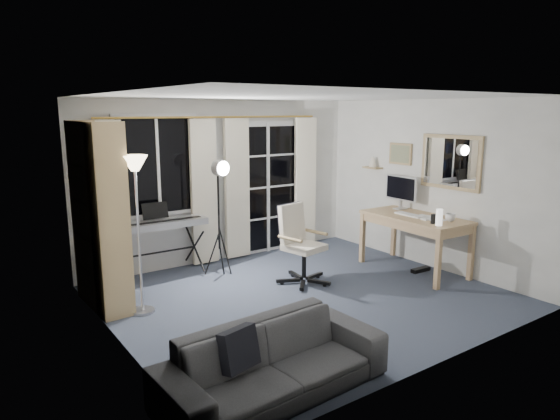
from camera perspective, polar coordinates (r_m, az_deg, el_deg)
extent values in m
cube|color=#373F50|center=(6.23, 2.87, -9.91)|extent=(4.50, 4.00, 0.02)
cube|color=white|center=(7.06, -13.88, 4.94)|extent=(1.20, 0.06, 1.40)
cube|color=black|center=(7.04, -13.79, 4.92)|extent=(1.10, 0.02, 1.30)
cube|color=white|center=(7.03, -13.76, 4.92)|extent=(0.04, 0.03, 1.30)
cube|color=white|center=(7.95, -1.55, 2.50)|extent=(1.32, 0.06, 2.11)
cube|color=black|center=(7.76, -3.28, 2.27)|extent=(0.55, 0.02, 1.95)
cube|color=black|center=(8.09, 0.34, 2.66)|extent=(0.55, 0.02, 1.95)
cube|color=white|center=(7.92, -1.39, 2.46)|extent=(0.05, 0.04, 2.05)
cube|color=white|center=(8.00, -1.37, -0.90)|extent=(1.15, 0.03, 0.03)
cube|color=white|center=(7.91, -1.39, 2.64)|extent=(1.15, 0.03, 0.03)
cube|color=white|center=(7.85, -1.41, 6.25)|extent=(1.15, 0.03, 0.03)
cylinder|color=gold|center=(7.33, -7.22, 10.50)|extent=(3.50, 0.03, 0.03)
cube|color=#F3ECC7|center=(6.81, -18.89, 0.86)|extent=(0.40, 0.07, 2.10)
cube|color=#F3ECC7|center=(7.29, -8.68, 2.00)|extent=(0.40, 0.07, 2.10)
cube|color=#F3ECC7|center=(7.54, -4.94, 2.40)|extent=(0.40, 0.07, 2.10)
cube|color=#F3ECC7|center=(8.27, 2.89, 3.21)|extent=(0.40, 0.07, 2.10)
cube|color=tan|center=(5.55, -18.37, -1.52)|extent=(0.34, 0.05, 2.13)
cube|color=tan|center=(6.45, -21.27, 0.02)|extent=(0.34, 0.05, 2.13)
cube|color=tan|center=(5.95, -21.34, -0.88)|extent=(0.08, 0.96, 2.13)
cube|color=tan|center=(6.28, -19.29, -9.96)|extent=(0.39, 0.98, 0.03)
cube|color=tan|center=(6.16, -19.53, -6.53)|extent=(0.39, 0.98, 0.03)
cube|color=tan|center=(6.05, -19.78, -2.87)|extent=(0.39, 0.98, 0.03)
cube|color=tan|center=(5.97, -20.04, 0.91)|extent=(0.39, 0.98, 0.03)
cube|color=tan|center=(5.91, -20.30, 4.77)|extent=(0.39, 0.98, 0.03)
cube|color=tan|center=(5.88, -20.61, 9.21)|extent=(0.39, 0.98, 0.03)
cube|color=white|center=(5.76, -18.15, -6.09)|extent=(0.24, 0.07, 0.27)
cube|color=#9E7142|center=(5.86, -18.49, -6.10)|extent=(0.24, 0.06, 0.22)
cube|color=#383838|center=(5.94, -18.79, -5.75)|extent=(0.24, 0.05, 0.25)
cube|color=#9E7142|center=(6.00, -19.07, -5.23)|extent=(0.24, 0.05, 0.32)
cube|color=white|center=(6.09, -19.30, -5.36)|extent=(0.24, 0.07, 0.25)
cube|color=#A02D2E|center=(6.18, -19.60, -5.10)|extent=(0.24, 0.05, 0.26)
cube|color=#3653A4|center=(6.25, -19.84, -4.91)|extent=(0.24, 0.06, 0.26)
cube|color=#9E7142|center=(6.34, -20.11, -4.77)|extent=(0.24, 0.05, 0.25)
cube|color=#A02D2E|center=(6.41, -20.32, -4.58)|extent=(0.24, 0.07, 0.25)
cube|color=#383838|center=(6.50, -20.60, -4.26)|extent=(0.24, 0.04, 0.28)
cube|color=#3653A4|center=(5.65, -18.41, -2.07)|extent=(0.24, 0.05, 0.29)
cube|color=#383838|center=(5.73, -18.67, -1.96)|extent=(0.24, 0.07, 0.28)
cube|color=#383838|center=(5.83, -19.01, -1.95)|extent=(0.24, 0.05, 0.25)
cube|color=#3653A4|center=(5.91, -19.26, -1.89)|extent=(0.24, 0.04, 0.23)
cube|color=#3653A4|center=(5.97, -19.51, -1.66)|extent=(0.24, 0.05, 0.25)
cube|color=#383838|center=(6.04, -19.77, -1.32)|extent=(0.24, 0.05, 0.29)
cube|color=#383838|center=(6.12, -19.98, -1.46)|extent=(0.24, 0.06, 0.23)
cube|color=gold|center=(6.21, -20.25, -1.24)|extent=(0.24, 0.06, 0.25)
cube|color=#9E7142|center=(6.29, -20.49, -1.05)|extent=(0.24, 0.04, 0.26)
cube|color=#383838|center=(6.36, -20.69, -0.99)|extent=(0.24, 0.04, 0.25)
cube|color=#A02D2E|center=(5.58, -18.67, 2.03)|extent=(0.24, 0.05, 0.30)
cube|color=#383838|center=(5.66, -18.93, 1.78)|extent=(0.24, 0.04, 0.23)
cube|color=white|center=(5.72, -19.20, 2.31)|extent=(0.24, 0.05, 0.32)
cube|color=white|center=(5.80, -19.44, 2.26)|extent=(0.24, 0.05, 0.29)
cube|color=#9E7142|center=(5.87, -19.67, 2.08)|extent=(0.24, 0.05, 0.24)
cube|color=#3653A4|center=(5.95, -19.91, 2.22)|extent=(0.24, 0.06, 0.25)
cylinder|color=#B2B2B7|center=(5.97, -15.39, -11.05)|extent=(0.32, 0.32, 0.03)
cylinder|color=#B2B2B7|center=(5.71, -15.82, -3.30)|extent=(0.03, 0.03, 1.64)
cone|color=#FFE5B2|center=(5.56, -16.29, 5.16)|extent=(0.34, 0.34, 0.17)
cylinder|color=black|center=(6.83, -17.58, -5.28)|extent=(0.04, 0.64, 0.58)
cylinder|color=black|center=(6.83, -17.58, -5.28)|extent=(0.04, 0.64, 0.58)
cylinder|color=black|center=(7.16, -9.77, -4.14)|extent=(0.04, 0.64, 0.58)
cylinder|color=black|center=(7.16, -9.77, -4.14)|extent=(0.04, 0.64, 0.58)
cylinder|color=black|center=(6.98, -13.58, -4.71)|extent=(1.02, 0.04, 0.02)
cube|color=silver|center=(6.88, -13.73, -1.62)|extent=(1.33, 0.36, 0.09)
cube|color=white|center=(6.80, -13.50, -1.46)|extent=(1.22, 0.16, 0.02)
cube|color=black|center=(6.84, -13.62, -1.31)|extent=(1.18, 0.10, 0.01)
cube|color=black|center=(6.94, -14.09, -0.07)|extent=(0.36, 0.08, 0.22)
cylinder|color=black|center=(7.05, -6.24, -4.82)|extent=(0.08, 0.25, 0.65)
cylinder|color=black|center=(7.01, -7.74, -4.93)|extent=(0.24, 0.09, 0.65)
cylinder|color=black|center=(6.88, -6.73, -5.24)|extent=(0.19, 0.18, 0.65)
cylinder|color=black|center=(6.83, -7.03, 0.15)|extent=(0.03, 0.03, 1.13)
cylinder|color=silver|center=(6.70, -6.87, 4.79)|extent=(0.24, 0.16, 0.22)
cylinder|color=white|center=(6.65, -6.48, 4.75)|extent=(0.19, 0.06, 0.19)
cube|color=black|center=(6.83, 3.93, -7.51)|extent=(0.32, 0.11, 0.04)
cylinder|color=black|center=(6.89, 4.35, -7.51)|extent=(0.06, 0.06, 0.05)
cube|color=black|center=(6.85, 1.80, -7.44)|extent=(0.08, 0.32, 0.04)
cylinder|color=black|center=(6.92, 1.47, -7.41)|extent=(0.06, 0.06, 0.05)
cube|color=black|center=(6.63, 0.91, -8.07)|extent=(0.30, 0.17, 0.04)
cylinder|color=black|center=(6.62, 0.24, -8.28)|extent=(0.06, 0.06, 0.05)
cube|color=black|center=(6.47, 2.58, -8.58)|extent=(0.25, 0.26, 0.04)
cylinder|color=black|center=(6.40, 2.52, -8.98)|extent=(0.06, 0.06, 0.05)
cube|color=black|center=(6.60, 4.48, -8.21)|extent=(0.20, 0.30, 0.04)
cylinder|color=black|center=(6.58, 5.12, -8.46)|extent=(0.06, 0.06, 0.05)
cylinder|color=black|center=(6.60, 2.76, -6.07)|extent=(0.07, 0.07, 0.39)
cube|color=#EDE0C7|center=(6.54, 2.78, -4.27)|extent=(0.53, 0.53, 0.08)
cube|color=#EDE0C7|center=(6.60, 1.39, -1.48)|extent=(0.45, 0.20, 0.51)
cube|color=black|center=(6.62, 1.14, -1.26)|extent=(0.42, 0.18, 0.47)
cylinder|color=tan|center=(6.32, 1.15, -3.33)|extent=(0.12, 0.39, 0.04)
cylinder|color=tan|center=(6.70, 4.09, -2.52)|extent=(0.12, 0.39, 0.04)
cube|color=#A58455|center=(7.22, 15.19, -0.81)|extent=(0.80, 1.51, 0.04)
cube|color=#A58455|center=(7.24, 15.16, -1.38)|extent=(0.75, 1.47, 0.11)
cube|color=#A58455|center=(6.64, 17.62, -5.57)|extent=(0.07, 0.07, 0.75)
cube|color=#A58455|center=(7.14, 21.00, -4.60)|extent=(0.07, 0.07, 0.75)
cube|color=#A58455|center=(7.56, 9.41, -3.13)|extent=(0.07, 0.07, 0.75)
cube|color=#A58455|center=(8.01, 12.90, -2.45)|extent=(0.07, 0.07, 0.75)
cube|color=silver|center=(7.65, 13.59, 0.16)|extent=(0.20, 0.13, 0.02)
cube|color=silver|center=(7.63, 13.64, 1.20)|extent=(0.04, 0.03, 0.23)
cube|color=silver|center=(7.60, 13.70, 2.46)|extent=(0.06, 0.58, 0.36)
cube|color=black|center=(7.59, 13.59, 2.45)|extent=(0.03, 0.53, 0.32)
cube|color=white|center=(7.22, 14.59, -0.53)|extent=(0.16, 0.45, 0.02)
cube|color=white|center=(6.97, 16.22, -1.02)|extent=(0.07, 0.11, 0.02)
cube|color=white|center=(7.16, 16.42, -0.78)|extent=(0.27, 0.34, 0.01)
cube|color=white|center=(7.01, 17.56, -1.12)|extent=(0.24, 0.19, 0.00)
cube|color=black|center=(6.77, 17.13, -0.99)|extent=(0.05, 0.04, 0.13)
cylinder|color=white|center=(6.68, 17.73, -0.81)|extent=(0.09, 0.09, 0.21)
cube|color=black|center=(7.39, 15.77, -6.58)|extent=(0.32, 0.10, 0.05)
imported|color=silver|center=(6.99, 18.90, -0.71)|extent=(0.13, 0.11, 0.13)
cube|color=tan|center=(7.21, 18.93, 5.19)|extent=(0.04, 0.94, 0.74)
cube|color=white|center=(7.20, 18.83, 5.18)|extent=(0.01, 0.84, 0.64)
cube|color=tan|center=(7.77, 13.61, 6.25)|extent=(0.03, 0.42, 0.32)
cube|color=teal|center=(7.76, 13.53, 6.25)|extent=(0.00, 0.36, 0.26)
cube|color=tan|center=(8.09, 10.54, 4.78)|extent=(0.16, 0.30, 0.02)
cone|color=#EDE0C7|center=(8.08, 10.56, 5.42)|extent=(0.12, 0.12, 0.15)
imported|color=#2C2C2E|center=(4.11, -0.67, -15.80)|extent=(1.92, 0.64, 0.74)
cube|color=black|center=(4.01, -4.72, -15.53)|extent=(0.35, 0.24, 0.33)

